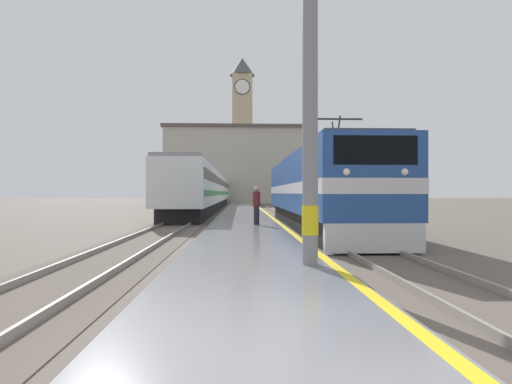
# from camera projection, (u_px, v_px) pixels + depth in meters

# --- Properties ---
(ground_plane) EXTENTS (200.00, 200.00, 0.00)m
(ground_plane) POSITION_uv_depth(u_px,v_px,m) (244.00, 213.00, 33.52)
(ground_plane) COLOR #60564C
(platform) EXTENTS (3.48, 140.00, 0.27)m
(platform) POSITION_uv_depth(u_px,v_px,m) (244.00, 215.00, 28.53)
(platform) COLOR slate
(platform) RESTS_ON ground
(rail_track_near) EXTENTS (2.83, 140.00, 0.16)m
(rail_track_near) POSITION_uv_depth(u_px,v_px,m) (291.00, 217.00, 28.66)
(rail_track_near) COLOR #60564C
(rail_track_near) RESTS_ON ground
(rail_track_far) EXTENTS (2.84, 140.00, 0.16)m
(rail_track_far) POSITION_uv_depth(u_px,v_px,m) (193.00, 217.00, 28.38)
(rail_track_far) COLOR #60564C
(rail_track_far) RESTS_ON ground
(locomotive_train) EXTENTS (2.92, 17.98, 4.58)m
(locomotive_train) POSITION_uv_depth(u_px,v_px,m) (315.00, 190.00, 19.67)
(locomotive_train) COLOR black
(locomotive_train) RESTS_ON ground
(passenger_train) EXTENTS (2.92, 44.30, 3.82)m
(passenger_train) POSITION_uv_depth(u_px,v_px,m) (209.00, 190.00, 42.47)
(passenger_train) COLOR black
(passenger_train) RESTS_ON ground
(catenary_mast) EXTENTS (2.56, 0.33, 7.44)m
(catenary_mast) POSITION_uv_depth(u_px,v_px,m) (313.00, 86.00, 8.12)
(catenary_mast) COLOR gray
(catenary_mast) RESTS_ON platform
(person_on_platform) EXTENTS (0.34, 0.34, 1.75)m
(person_on_platform) POSITION_uv_depth(u_px,v_px,m) (256.00, 205.00, 18.30)
(person_on_platform) COLOR #23232D
(person_on_platform) RESTS_ON platform
(clock_tower) EXTENTS (4.66, 4.66, 27.29)m
(clock_tower) POSITION_uv_depth(u_px,v_px,m) (242.00, 126.00, 75.35)
(clock_tower) COLOR tan
(clock_tower) RESTS_ON ground
(station_building) EXTENTS (23.87, 8.72, 12.61)m
(station_building) POSITION_uv_depth(u_px,v_px,m) (237.00, 165.00, 66.64)
(station_building) COLOR #B7B2A3
(station_building) RESTS_ON ground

